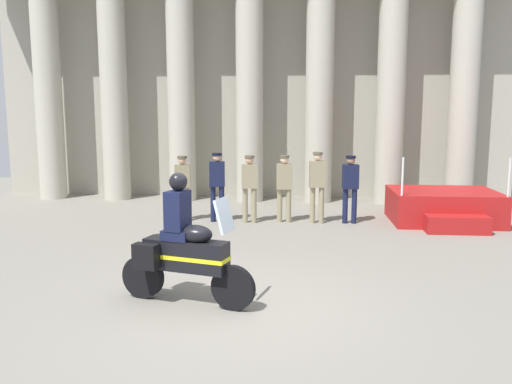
% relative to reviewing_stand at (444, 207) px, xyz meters
% --- Properties ---
extents(ground_plane, '(28.00, 28.00, 0.00)m').
position_rel_reviewing_stand_xyz_m(ground_plane, '(-4.58, -6.19, -0.38)').
color(ground_plane, gray).
extents(colonnade_backdrop, '(16.31, 1.67, 7.82)m').
position_rel_reviewing_stand_xyz_m(colonnade_backdrop, '(-5.11, 3.38, 3.56)').
color(colonnade_backdrop, '#A49F91').
rests_on(colonnade_backdrop, ground_plane).
extents(reviewing_stand, '(2.55, 2.48, 1.69)m').
position_rel_reviewing_stand_xyz_m(reviewing_stand, '(0.00, 0.00, 0.00)').
color(reviewing_stand, '#A51919').
rests_on(reviewing_stand, ground_plane).
extents(officer_in_row_0, '(0.41, 0.27, 1.64)m').
position_rel_reviewing_stand_xyz_m(officer_in_row_0, '(-6.50, -0.32, 0.59)').
color(officer_in_row_0, '#847A5B').
rests_on(officer_in_row_0, ground_plane).
extents(officer_in_row_1, '(0.41, 0.27, 1.72)m').
position_rel_reviewing_stand_xyz_m(officer_in_row_1, '(-5.62, -0.36, 0.63)').
color(officer_in_row_1, '#141938').
rests_on(officer_in_row_1, ground_plane).
extents(officer_in_row_2, '(0.41, 0.27, 1.67)m').
position_rel_reviewing_stand_xyz_m(officer_in_row_2, '(-4.81, -0.41, 0.61)').
color(officer_in_row_2, gray).
rests_on(officer_in_row_2, ground_plane).
extents(officer_in_row_3, '(0.41, 0.27, 1.67)m').
position_rel_reviewing_stand_xyz_m(officer_in_row_3, '(-3.96, -0.27, 0.60)').
color(officer_in_row_3, gray).
rests_on(officer_in_row_3, ground_plane).
extents(officer_in_row_4, '(0.41, 0.27, 1.76)m').
position_rel_reviewing_stand_xyz_m(officer_in_row_4, '(-3.15, -0.34, 0.66)').
color(officer_in_row_4, gray).
rests_on(officer_in_row_4, ground_plane).
extents(officer_in_row_5, '(0.41, 0.27, 1.67)m').
position_rel_reviewing_stand_xyz_m(officer_in_row_5, '(-2.34, -0.28, 0.60)').
color(officer_in_row_5, '#141938').
rests_on(officer_in_row_5, ground_plane).
extents(motorcycle_with_rider, '(2.04, 0.90, 1.90)m').
position_rel_reviewing_stand_xyz_m(motorcycle_with_rider, '(-5.26, -6.06, 0.41)').
color(motorcycle_with_rider, black).
rests_on(motorcycle_with_rider, ground_plane).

